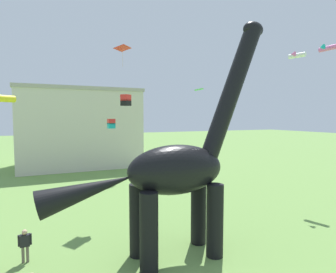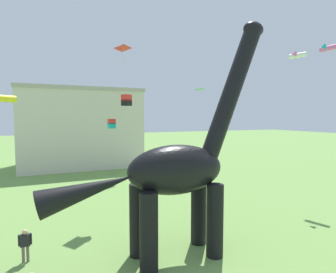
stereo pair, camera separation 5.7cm
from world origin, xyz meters
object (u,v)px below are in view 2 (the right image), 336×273
(kite_mid_right, at_px, (297,55))
(kite_drifting, at_px, (126,100))
(kite_high_left, at_px, (112,124))
(kite_trailing, at_px, (328,48))
(kite_mid_center, at_px, (200,89))
(kite_near_low, at_px, (123,48))
(person_photographer, at_px, (25,242))
(kite_apex, at_px, (1,99))
(dinosaur_sculpture, at_px, (175,170))

(kite_mid_right, xyz_separation_m, kite_drifting, (-12.35, 14.56, -3.67))
(kite_high_left, height_order, kite_trailing, kite_trailing)
(kite_drifting, bearing_deg, kite_mid_center, -23.04)
(kite_mid_right, bearing_deg, kite_mid_center, 109.91)
(kite_mid_center, xyz_separation_m, kite_trailing, (8.96, -10.37, 3.64))
(kite_mid_center, xyz_separation_m, kite_near_low, (-11.59, -7.26, 2.27))
(person_photographer, relative_size, kite_mid_right, 1.08)
(person_photographer, xyz_separation_m, kite_mid_right, (22.75, 3.62, 12.18))
(kite_apex, height_order, kite_near_low, kite_near_low)
(kite_apex, relative_size, kite_high_left, 3.33)
(kite_mid_right, distance_m, kite_trailing, 5.18)
(kite_mid_right, distance_m, kite_mid_center, 11.94)
(dinosaur_sculpture, distance_m, kite_high_left, 7.78)
(kite_mid_right, relative_size, kite_trailing, 0.88)
(dinosaur_sculpture, distance_m, person_photographer, 8.55)
(kite_near_low, bearing_deg, kite_trailing, -8.61)
(kite_apex, relative_size, kite_mid_right, 1.45)
(kite_apex, bearing_deg, kite_high_left, -45.89)
(dinosaur_sculpture, xyz_separation_m, kite_drifting, (3.09, 20.71, 4.86))
(kite_apex, relative_size, kite_trailing, 1.28)
(kite_drifting, height_order, kite_trailing, kite_trailing)
(person_photographer, height_order, kite_mid_center, kite_mid_center)
(kite_trailing, relative_size, kite_near_low, 1.07)
(kite_mid_center, xyz_separation_m, kite_high_left, (-13.20, -9.92, -3.91))
(kite_near_low, bearing_deg, person_photographer, -134.23)
(kite_drifting, bearing_deg, kite_mid_right, -49.70)
(dinosaur_sculpture, xyz_separation_m, kite_apex, (-9.71, 15.44, 4.40))
(kite_trailing, bearing_deg, kite_mid_right, -172.72)
(kite_apex, distance_m, kite_drifting, 13.85)
(dinosaur_sculpture, relative_size, kite_apex, 5.56)
(kite_mid_right, bearing_deg, kite_drifting, 130.30)
(kite_apex, xyz_separation_m, kite_drifting, (12.80, 5.26, 0.46))
(kite_high_left, bearing_deg, person_photographer, -139.73)
(dinosaur_sculpture, bearing_deg, person_photographer, 150.02)
(kite_high_left, bearing_deg, kite_mid_right, -3.61)
(person_photographer, bearing_deg, kite_trailing, 101.35)
(person_photographer, distance_m, kite_apex, 15.41)
(kite_apex, relative_size, kite_drifting, 1.68)
(dinosaur_sculpture, bearing_deg, kite_mid_right, 10.73)
(kite_drifting, bearing_deg, dinosaur_sculpture, -98.49)
(kite_high_left, xyz_separation_m, kite_trailing, (22.16, -0.45, 7.55))
(person_photographer, relative_size, kite_high_left, 2.47)
(kite_drifting, distance_m, kite_high_left, 14.55)
(kite_apex, height_order, kite_trailing, kite_trailing)
(kite_drifting, distance_m, kite_mid_center, 9.18)
(kite_drifting, distance_m, kite_near_low, 11.85)
(kite_apex, distance_m, kite_trailing, 31.82)
(kite_mid_center, bearing_deg, kite_drifting, 156.96)
(kite_drifting, height_order, kite_high_left, kite_drifting)
(dinosaur_sculpture, relative_size, person_photographer, 7.49)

